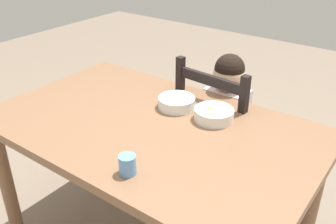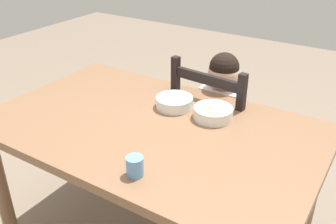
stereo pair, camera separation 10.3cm
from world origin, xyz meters
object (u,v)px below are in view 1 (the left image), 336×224
(child_figure, at_px, (224,114))
(bowl_of_peas, at_px, (177,102))
(dining_table, at_px, (151,143))
(spoon, at_px, (203,116))
(dining_chair, at_px, (221,142))
(bowl_of_carrots, at_px, (214,114))
(drinking_cup, at_px, (127,165))

(child_figure, height_order, bowl_of_peas, child_figure)
(dining_table, bearing_deg, spoon, 52.06)
(child_figure, relative_size, bowl_of_peas, 5.50)
(dining_chair, height_order, bowl_of_peas, dining_chair)
(child_figure, distance_m, spoon, 0.33)
(dining_chair, distance_m, bowl_of_carrots, 0.46)
(dining_chair, relative_size, bowl_of_peas, 5.40)
(bowl_of_peas, distance_m, drinking_cup, 0.55)
(dining_table, relative_size, bowl_of_peas, 8.30)
(bowl_of_peas, bearing_deg, bowl_of_carrots, -0.02)
(dining_chair, distance_m, spoon, 0.44)
(bowl_of_peas, height_order, bowl_of_carrots, same)
(dining_table, distance_m, spoon, 0.27)
(dining_table, xyz_separation_m, bowl_of_peas, (0.00, 0.20, 0.13))
(dining_table, xyz_separation_m, bowl_of_carrots, (0.20, 0.20, 0.13))
(child_figure, bearing_deg, bowl_of_peas, -109.01)
(bowl_of_carrots, bearing_deg, spoon, -175.74)
(dining_table, xyz_separation_m, drinking_cup, (0.16, -0.33, 0.14))
(bowl_of_carrots, relative_size, drinking_cup, 2.42)
(bowl_of_peas, bearing_deg, child_figure, 70.99)
(child_figure, relative_size, spoon, 7.32)
(bowl_of_peas, xyz_separation_m, bowl_of_carrots, (0.20, -0.00, 0.00))
(dining_table, height_order, drinking_cup, drinking_cup)
(bowl_of_carrots, bearing_deg, dining_chair, 109.39)
(drinking_cup, bearing_deg, child_figure, 93.87)
(dining_table, relative_size, child_figure, 1.51)
(drinking_cup, bearing_deg, bowl_of_carrots, 85.05)
(bowl_of_carrots, height_order, spoon, bowl_of_carrots)
(spoon, bearing_deg, child_figure, 99.16)
(dining_chair, height_order, spoon, dining_chair)
(spoon, bearing_deg, bowl_of_carrots, 4.26)
(spoon, bearing_deg, drinking_cup, -89.18)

